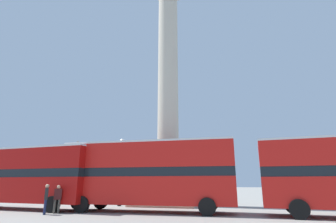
% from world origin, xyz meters
% --- Properties ---
extents(ground_plane, '(200.00, 200.00, 0.00)m').
position_xyz_m(ground_plane, '(0.00, 0.00, 0.00)').
color(ground_plane, gray).
extents(monument_column, '(5.36, 5.36, 23.04)m').
position_xyz_m(monument_column, '(0.00, 0.00, 8.13)').
color(monument_column, '#BCB29E').
rests_on(monument_column, ground_plane).
extents(bus_a, '(11.55, 3.31, 4.26)m').
position_xyz_m(bus_a, '(-9.33, -6.17, 2.36)').
color(bus_a, '#A80F0C').
rests_on(bus_a, ground_plane).
extents(bus_b, '(11.29, 3.24, 4.44)m').
position_xyz_m(bus_b, '(0.18, -5.68, 2.45)').
color(bus_b, red).
rests_on(bus_b, ground_plane).
extents(equestrian_statue, '(3.65, 2.68, 6.18)m').
position_xyz_m(equestrian_statue, '(-10.84, 2.39, 1.74)').
color(equestrian_statue, '#BCB29E').
rests_on(equestrian_statue, ground_plane).
extents(street_lamp, '(0.42, 0.42, 5.45)m').
position_xyz_m(street_lamp, '(-3.57, -1.91, 3.04)').
color(street_lamp, black).
rests_on(street_lamp, ground_plane).
extents(pedestrian_near_lamp, '(0.45, 0.41, 1.66)m').
position_xyz_m(pedestrian_near_lamp, '(-4.94, -7.85, 0.92)').
color(pedestrian_near_lamp, '#4C473D').
rests_on(pedestrian_near_lamp, ground_plane).
extents(pedestrian_by_plinth, '(0.42, 0.47, 1.72)m').
position_xyz_m(pedestrian_by_plinth, '(-5.23, -8.51, 0.97)').
color(pedestrian_by_plinth, '#192347').
rests_on(pedestrian_by_plinth, ground_plane).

